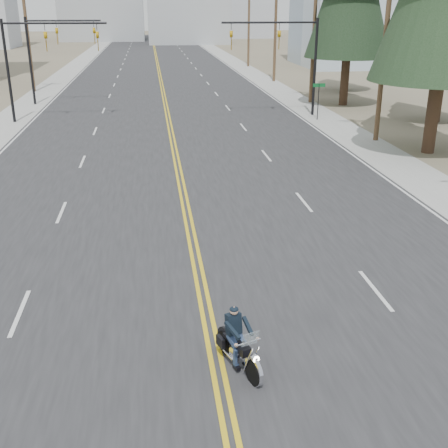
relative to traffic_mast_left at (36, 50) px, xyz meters
The scene contains 17 objects.
ground_plane 33.60m from the traffic_mast_left, 74.33° to the right, with size 400.00×400.00×0.00m, color #776D56.
road 39.36m from the traffic_mast_left, 76.71° to the left, with size 20.00×200.00×0.01m, color #303033.
sidewalk_left 38.40m from the traffic_mast_left, 93.80° to the left, with size 3.00×200.00×0.01m, color #A5A5A0.
sidewalk_right 43.45m from the traffic_mast_left, 61.68° to the left, with size 3.00×200.00×0.01m, color #A5A5A0.
traffic_mast_left is the anchor object (origin of this frame).
traffic_mast_right 17.95m from the traffic_mast_left, ahead, with size 7.10×0.26×7.00m.
traffic_mast_far 8.01m from the traffic_mast_left, 92.40° to the left, with size 6.10×0.26×7.00m.
street_sign 20.12m from the traffic_mast_left, ahead, with size 0.90×0.06×2.62m.
utility_pole_b 23.31m from the traffic_mast_left, 22.74° to the right, with size 2.20×0.30×11.50m.
utility_pole_c 22.31m from the traffic_mast_left, 15.61° to the left, with size 2.20×0.30×11.00m.
utility_pole_d 30.06m from the traffic_mast_left, 44.36° to the left, with size 2.20×0.30×11.50m.
utility_pole_e 43.66m from the traffic_mast_left, 60.53° to the left, with size 2.20×0.30×11.00m.
utility_pole_left 16.39m from the traffic_mast_left, 102.42° to the left, with size 2.20×0.30×10.50m.
haze_bldg_b 94.56m from the traffic_mast_left, 79.66° to the left, with size 18.00×14.00×14.00m, color #ADB2B7.
haze_bldg_c 92.19m from the traffic_mast_left, 57.88° to the left, with size 16.00×12.00×18.00m, color #B7BCC6.
haze_bldg_e 122.80m from the traffic_mast_left, 73.94° to the left, with size 14.00×14.00×12.00m, color #B7BCC6.
motorcyclist 32.85m from the traffic_mast_left, 73.11° to the right, with size 0.80×1.87×1.46m, color black, non-canonical shape.
Camera 1 is at (-1.23, -9.84, 7.71)m, focal length 45.00 mm.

